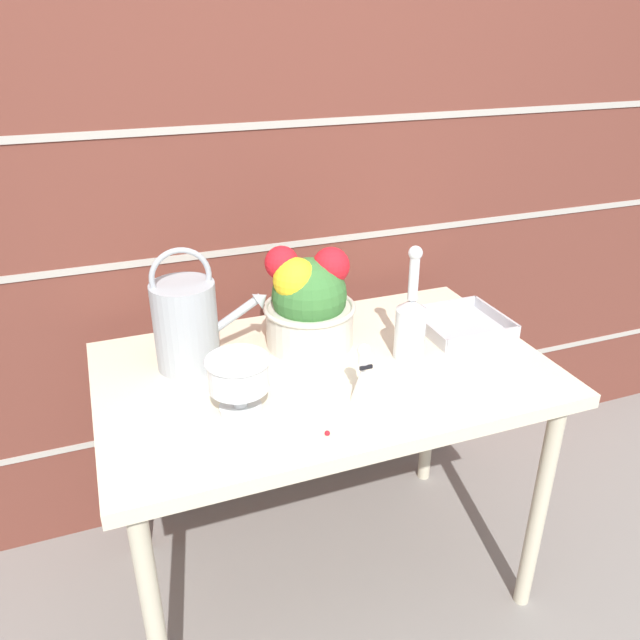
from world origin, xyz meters
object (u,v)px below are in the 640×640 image
Objects in this scene: crystal_pedestal_bowl at (238,376)px; flower_planter at (308,302)px; glass_decanter at (411,323)px; watering_can at (187,323)px; figurine_vase at (363,378)px; wire_tray at (461,326)px.

flower_planter reaches higher than crystal_pedestal_bowl.
crystal_pedestal_bowl is 0.49m from glass_decanter.
watering_can is at bearing -179.49° from flower_planter.
flower_planter is at bearing 94.32° from figurine_vase.
watering_can is 2.17× the size of crystal_pedestal_bowl.
flower_planter is at bearing 170.78° from wire_tray.
figurine_vase is (0.28, -0.06, -0.03)m from crystal_pedestal_bowl.
figurine_vase is at bearing -143.56° from glass_decanter.
glass_decanter reaches higher than figurine_vase.
watering_can is at bearing 174.86° from wire_tray.
crystal_pedestal_bowl is 0.99× the size of figurine_vase.
flower_planter is at bearing 44.22° from crystal_pedestal_bowl.
glass_decanter is at bearing -16.31° from watering_can.
glass_decanter is 0.25m from figurine_vase.
glass_decanter is (0.48, 0.09, 0.01)m from crystal_pedestal_bowl.
wire_tray is at bearing -5.14° from watering_can.
flower_planter is (0.33, 0.00, 0.01)m from watering_can.
flower_planter is at bearing 0.51° from watering_can.
figurine_vase is at bearing -150.42° from wire_tray.
watering_can is 0.26m from crystal_pedestal_bowl.
flower_planter reaches higher than figurine_vase.
crystal_pedestal_bowl is at bearing -135.78° from flower_planter.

